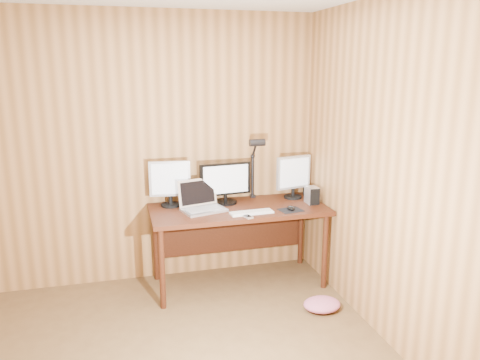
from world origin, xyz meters
name	(u,v)px	position (x,y,z in m)	size (l,w,h in m)	color
room_shell	(144,218)	(0.00, 0.00, 1.25)	(4.00, 4.00, 4.00)	brown
desk	(237,218)	(0.93, 1.70, 0.63)	(1.60, 0.70, 0.75)	#3D1A0C
monitor_center	(225,183)	(0.85, 1.79, 0.95)	(0.49, 0.21, 0.39)	black
monitor_left	(170,182)	(0.34, 1.83, 0.98)	(0.37, 0.18, 0.42)	black
monitor_right	(293,176)	(1.53, 1.80, 0.97)	(0.37, 0.17, 0.42)	black
laptop	(201,202)	(0.59, 1.66, 0.82)	(0.43, 0.37, 0.27)	silver
keyboard	(252,212)	(0.99, 1.43, 0.76)	(0.39, 0.14, 0.02)	white
mousepad	(291,210)	(1.36, 1.42, 0.75)	(0.20, 0.16, 0.00)	black
mouse	(291,208)	(1.36, 1.42, 0.77)	(0.07, 0.11, 0.04)	black
hard_drive	(312,195)	(1.63, 1.58, 0.83)	(0.10, 0.15, 0.16)	silver
phone	(247,217)	(0.93, 1.33, 0.76)	(0.09, 0.12, 0.02)	silver
speaker	(305,189)	(1.69, 1.88, 0.80)	(0.05, 0.05, 0.11)	black
desk_lamp	(255,159)	(1.15, 1.86, 1.14)	(0.15, 0.21, 0.64)	black
fabric_pile	(322,304)	(1.48, 0.96, 0.05)	(0.32, 0.26, 0.10)	#C86081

